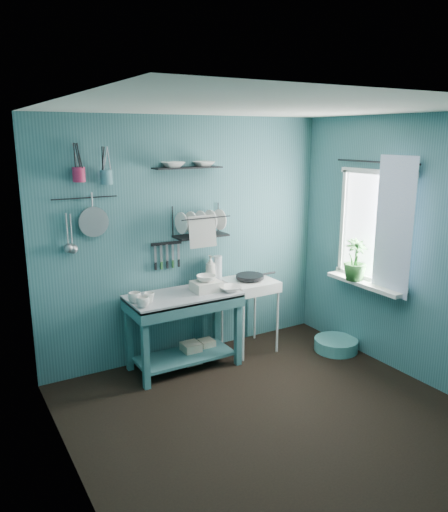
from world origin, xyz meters
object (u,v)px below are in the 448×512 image
water_bottle (218,268)px  storage_tin_large (191,353)px  utensil_cup_magenta (79,175)px  work_counter (184,331)px  wash_tub (206,286)px  hotplate_stand (249,315)px  dish_rack (201,221)px  frying_pan (250,277)px  soap_bottle (211,269)px  mug_left (143,302)px  colander (94,222)px  potted_plant (355,260)px  storage_tin_small (207,349)px  mug_mid (149,297)px  utensil_cup_teal (106,177)px  floor_basin (336,345)px  mug_right (135,298)px

water_bottle → storage_tin_large: water_bottle is taller
utensil_cup_magenta → work_counter: bearing=-15.7°
wash_tub → water_bottle: 0.37m
hotplate_stand → dish_rack: 1.18m
frying_pan → hotplate_stand: bearing=0.0°
work_counter → soap_bottle: 0.71m
mug_left → colander: bearing=123.1°
soap_bottle → storage_tin_large: size_ratio=1.36×
water_bottle → potted_plant: (1.17, -0.83, 0.13)m
water_bottle → storage_tin_small: 0.86m
mug_mid → water_bottle: size_ratio=0.36×
hotplate_stand → utensil_cup_teal: size_ratio=6.12×
potted_plant → storage_tin_large: 1.96m
storage_tin_large → mug_left: bearing=-160.1°
mug_left → frying_pan: 1.31m
storage_tin_large → soap_bottle: bearing=25.1°
frying_pan → utensil_cup_magenta: size_ratio=2.31×
mug_mid → dish_rack: (0.69, 0.26, 0.63)m
floor_basin → work_counter: bearing=163.5°
wash_tub → storage_tin_small: bearing=63.4°
mug_left → storage_tin_large: size_ratio=0.56×
storage_tin_small → floor_basin: 1.43m
mug_mid → soap_bottle: size_ratio=0.33×
mug_mid → hotplate_stand: mug_mid is taller
mug_left → colander: colander is taller
utensil_cup_magenta → storage_tin_small: 2.21m
storage_tin_large → utensil_cup_teal: bearing=164.9°
mug_right → mug_left: bearing=-82.9°
mug_left → water_bottle: (1.00, 0.38, 0.09)m
utensil_cup_teal → colander: size_ratio=0.46×
frying_pan → storage_tin_large: 1.01m
storage_tin_large → potted_plant: bearing=-22.6°
mug_right → utensil_cup_teal: utensil_cup_teal is taller
work_counter → hotplate_stand: 0.81m
hotplate_stand → storage_tin_small: hotplate_stand is taller
mug_left → mug_mid: size_ratio=1.23×
water_bottle → frying_pan: bearing=-31.9°
frying_pan → soap_bottle: bearing=157.6°
mug_right → potted_plant: (2.19, -0.61, 0.22)m
work_counter → storage_tin_small: size_ratio=5.50×
soap_bottle → potted_plant: bearing=-32.6°
utensil_cup_magenta → dish_rack: bearing=-2.4°
hotplate_stand → utensil_cup_magenta: size_ratio=6.12×
work_counter → soap_bottle: bearing=36.2°
mug_mid → mug_left: bearing=-135.0°
mug_right → water_bottle: bearing=12.2°
mug_right → soap_bottle: size_ratio=0.41×
mug_mid → dish_rack: bearing=20.5°
mug_left → water_bottle: water_bottle is taller
frying_pan → utensil_cup_magenta: (-1.69, 0.21, 1.13)m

